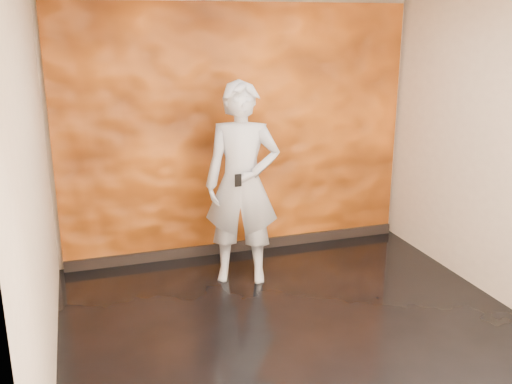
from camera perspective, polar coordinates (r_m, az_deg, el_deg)
The scene contains 5 objects.
room at distance 4.49m, azimuth 5.12°, elevation 1.77°, with size 4.02×4.02×2.81m.
feature_wall at distance 6.30m, azimuth -1.81°, elevation 5.92°, with size 3.90×0.06×2.75m, color orange.
baseboard at distance 6.64m, azimuth -1.61°, elevation -5.41°, with size 3.90×0.04×0.12m, color black.
man at distance 5.64m, azimuth -1.40°, elevation 0.80°, with size 0.74×0.48×2.02m, color #90949E.
phone at distance 5.31m, azimuth -1.80°, elevation 1.17°, with size 0.06×0.01×0.12m, color black.
Camera 1 is at (-1.70, -4.00, 2.54)m, focal length 40.00 mm.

